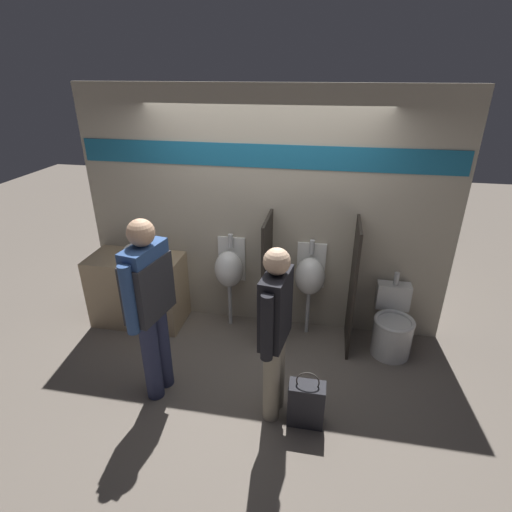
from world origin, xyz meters
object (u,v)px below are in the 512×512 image
object	(u,v)px
cell_phone	(156,264)
toilet	(392,328)
sink_basin	(139,251)
urinal_far	(310,276)
person_with_lanyard	(275,329)
urinal_near_counter	(229,269)
person_in_vest	(150,299)
shopping_bag	(306,403)

from	to	relation	value
cell_phone	toilet	bearing A→B (deg)	1.29
sink_basin	urinal_far	bearing A→B (deg)	2.22
cell_phone	person_with_lanyard	world-z (taller)	person_with_lanyard
cell_phone	urinal_near_counter	bearing A→B (deg)	17.56
urinal_near_counter	sink_basin	bearing A→B (deg)	-175.84
toilet	person_in_vest	bearing A→B (deg)	-155.52
person_in_vest	shopping_bag	distance (m)	1.62
shopping_bag	person_with_lanyard	bearing A→B (deg)	164.44
toilet	shopping_bag	world-z (taller)	toilet
urinal_near_counter	toilet	distance (m)	1.90
urinal_near_counter	person_with_lanyard	distance (m)	1.46
person_in_vest	toilet	bearing A→B (deg)	-54.88
sink_basin	shopping_bag	size ratio (longest dim) A/B	0.58
person_with_lanyard	cell_phone	bearing A→B (deg)	63.47
cell_phone	urinal_far	xyz separation A→B (m)	(1.69, 0.24, -0.12)
sink_basin	person_in_vest	distance (m)	1.31
urinal_far	sink_basin	bearing A→B (deg)	-177.78
person_with_lanyard	shopping_bag	size ratio (longest dim) A/B	2.90
sink_basin	urinal_near_counter	distance (m)	1.06
sink_basin	person_in_vest	xyz separation A→B (m)	(0.65, -1.13, 0.11)
sink_basin	urinal_far	size ratio (longest dim) A/B	0.29
urinal_near_counter	urinal_far	bearing A→B (deg)	0.00
urinal_far	shopping_bag	world-z (taller)	urinal_far
toilet	shopping_bag	bearing A→B (deg)	-125.64
person_in_vest	person_with_lanyard	world-z (taller)	person_in_vest
person_with_lanyard	shopping_bag	distance (m)	0.74
cell_phone	urinal_near_counter	world-z (taller)	urinal_near_counter
cell_phone	urinal_near_counter	size ratio (longest dim) A/B	0.12
toilet	shopping_bag	distance (m)	1.43
sink_basin	cell_phone	xyz separation A→B (m)	(0.27, -0.17, -0.05)
urinal_far	person_in_vest	world-z (taller)	person_in_vest
urinal_near_counter	toilet	xyz separation A→B (m)	(1.84, -0.19, -0.45)
urinal_far	toilet	world-z (taller)	urinal_far
person_with_lanyard	toilet	bearing A→B (deg)	-38.20
urinal_near_counter	person_with_lanyard	world-z (taller)	person_with_lanyard
sink_basin	urinal_far	world-z (taller)	urinal_far
sink_basin	person_in_vest	world-z (taller)	person_in_vest
urinal_far	person_in_vest	distance (m)	1.81
toilet	person_with_lanyard	world-z (taller)	person_with_lanyard
sink_basin	toilet	size ratio (longest dim) A/B	0.38
toilet	shopping_bag	xyz separation A→B (m)	(-0.83, -1.16, -0.07)
person_in_vest	urinal_far	bearing A→B (deg)	-36.93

